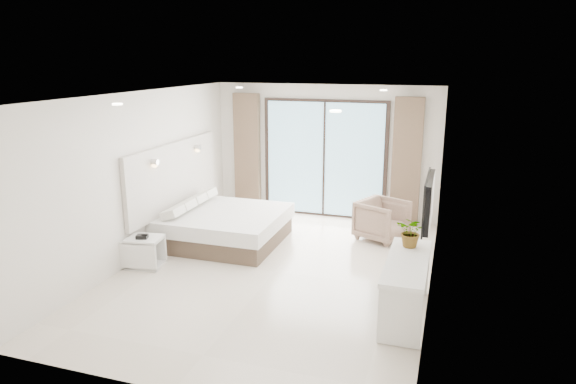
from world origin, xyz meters
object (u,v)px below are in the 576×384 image
bed (224,226)px  nightstand (145,252)px  console_desk (407,275)px  armchair (382,218)px

bed → nightstand: size_ratio=3.42×
console_desk → armchair: 2.91m
bed → armchair: bearing=20.9°
bed → nightstand: (-0.71, -1.41, -0.05)m
nightstand → armchair: armchair is taller
bed → console_desk: (3.35, -1.80, 0.27)m
nightstand → bed: bearing=55.5°
bed → console_desk: size_ratio=1.23×
console_desk → armchair: bearing=103.6°
bed → nightstand: bed is taller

